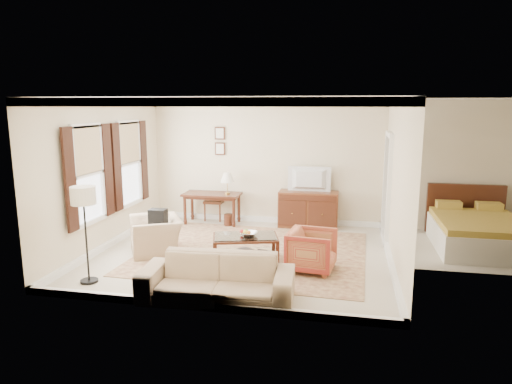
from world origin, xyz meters
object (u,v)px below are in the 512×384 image
(striped_armchair, at_px, (312,249))
(club_armchair, at_px, (156,229))
(writing_desk, at_px, (212,198))
(coffee_table, at_px, (245,241))
(tv, at_px, (309,172))
(sofa, at_px, (217,271))
(sideboard, at_px, (308,209))

(striped_armchair, xyz_separation_m, club_armchair, (-3.01, 0.42, 0.06))
(writing_desk, relative_size, club_armchair, 1.30)
(coffee_table, xyz_separation_m, club_armchair, (-1.80, 0.19, 0.08))
(tv, xyz_separation_m, club_armchair, (-2.70, -2.41, -0.85))
(tv, distance_m, sofa, 4.46)
(coffee_table, xyz_separation_m, sofa, (-0.04, -1.67, 0.06))
(tv, relative_size, club_armchair, 0.90)
(tv, distance_m, striped_armchair, 2.99)
(tv, distance_m, club_armchair, 3.72)
(striped_armchair, distance_m, sofa, 1.91)
(tv, height_order, coffee_table, tv)
(writing_desk, xyz_separation_m, sofa, (1.33, -4.15, -0.19))
(sideboard, relative_size, tv, 1.45)
(club_armchair, distance_m, sofa, 2.56)
(writing_desk, height_order, coffee_table, writing_desk)
(sideboard, bearing_deg, striped_armchair, -83.76)
(club_armchair, bearing_deg, sideboard, 102.45)
(writing_desk, xyz_separation_m, club_armchair, (-0.43, -2.29, -0.17))
(sideboard, height_order, sofa, sofa)
(tv, bearing_deg, writing_desk, 3.16)
(tv, xyz_separation_m, striped_armchair, (0.31, -2.83, -0.90))
(writing_desk, height_order, tv, tv)
(writing_desk, distance_m, coffee_table, 2.84)
(sofa, bearing_deg, striped_armchair, 45.40)
(sideboard, distance_m, coffee_table, 2.77)
(writing_desk, distance_m, sideboard, 2.28)
(coffee_table, distance_m, striped_armchair, 1.23)
(sideboard, distance_m, tv, 0.88)
(striped_armchair, height_order, sofa, sofa)
(tv, relative_size, sofa, 0.42)
(tv, height_order, club_armchair, tv)
(sideboard, height_order, coffee_table, sideboard)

